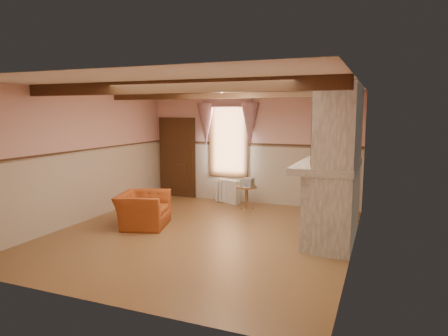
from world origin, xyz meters
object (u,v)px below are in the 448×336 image
at_px(mantel_clock, 334,153).
at_px(oil_lamp, 332,152).
at_px(armchair, 143,210).
at_px(side_table, 247,197).
at_px(bowl, 327,161).
at_px(radiator, 228,191).

bearing_deg(mantel_clock, oil_lamp, -90.00).
xyz_separation_m(armchair, mantel_clock, (3.58, 1.32, 1.18)).
distance_m(armchair, mantel_clock, 3.99).
bearing_deg(side_table, armchair, -123.72).
height_order(mantel_clock, oil_lamp, oil_lamp).
xyz_separation_m(side_table, bowl, (2.10, -1.87, 1.19)).
xyz_separation_m(side_table, mantel_clock, (2.10, -0.90, 1.25)).
bearing_deg(radiator, armchair, -85.27).
relative_size(side_table, oil_lamp, 1.96).
height_order(bowl, oil_lamp, oil_lamp).
bearing_deg(radiator, oil_lamp, -8.32).
bearing_deg(mantel_clock, bowl, -90.00).
bearing_deg(oil_lamp, side_table, 150.75).
xyz_separation_m(armchair, bowl, (3.58, 0.34, 1.12)).
distance_m(armchair, oil_lamp, 3.92).
xyz_separation_m(armchair, oil_lamp, (3.58, 1.04, 1.22)).
distance_m(mantel_clock, oil_lamp, 0.28).
bearing_deg(radiator, bowl, -17.94).
xyz_separation_m(side_table, oil_lamp, (2.10, -1.18, 1.29)).
relative_size(radiator, oil_lamp, 2.50).
distance_m(armchair, bowl, 3.77).
bearing_deg(side_table, radiator, 146.06).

